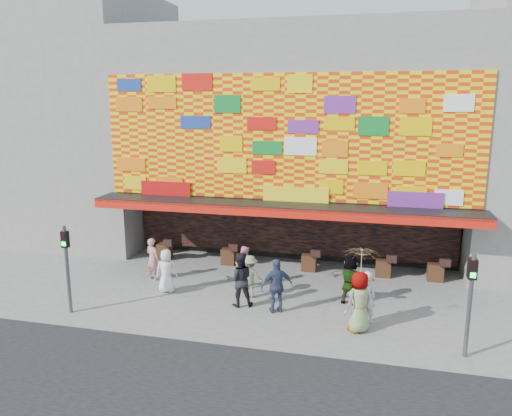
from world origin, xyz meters
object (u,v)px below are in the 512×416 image
object	(u,v)px
signal_left	(67,259)
ped_i	(244,266)
ped_b	(153,259)
ped_f	(350,280)
signal_right	(471,294)
parasol	(361,264)
ped_e	(277,286)
ped_c	(240,279)
ped_d	(250,277)
ped_a	(166,271)
ped_g	(359,302)
ped_h	(366,297)

from	to	relation	value
signal_left	ped_i	size ratio (longest dim) A/B	1.88
ped_b	ped_f	size ratio (longest dim) A/B	0.97
signal_right	parasol	size ratio (longest dim) A/B	1.56
ped_e	signal_left	bearing A→B (deg)	-14.07
signal_left	ped_c	distance (m)	5.77
ped_b	ped_d	bearing A→B (deg)	-169.44
signal_right	ped_f	bearing A→B (deg)	138.14
ped_a	parasol	xyz separation A→B (m)	(7.04, -1.59, 1.37)
ped_d	ped_g	size ratio (longest dim) A/B	0.82
signal_left	signal_right	xyz separation A→B (m)	(12.40, 0.00, 0.00)
ped_e	parasol	world-z (taller)	parasol
ped_e	ped_h	size ratio (longest dim) A/B	1.06
ped_b	parasol	bearing A→B (deg)	-176.18
ped_b	ped_e	size ratio (longest dim) A/B	0.91
ped_h	parasol	xyz separation A→B (m)	(-0.18, -0.63, 1.31)
signal_left	ped_d	xyz separation A→B (m)	(5.51, 2.72, -1.08)
ped_e	ped_h	bearing A→B (deg)	148.54
ped_a	ped_c	distance (m)	3.03
ped_e	ped_g	world-z (taller)	ped_g
ped_b	ped_h	world-z (taller)	ped_h
ped_f	ped_i	bearing A→B (deg)	2.31
ped_d	ped_e	distance (m)	1.60
ped_b	ped_g	size ratio (longest dim) A/B	0.88
ped_d	ped_h	world-z (taller)	ped_h
ped_g	ped_b	bearing A→B (deg)	-61.30
ped_e	ped_h	world-z (taller)	ped_e
signal_right	ped_b	size ratio (longest dim) A/B	1.77
signal_left	ped_e	xyz separation A→B (m)	(6.72, 1.68, -0.93)
ped_i	ped_a	bearing A→B (deg)	40.22
ped_f	ped_i	world-z (taller)	ped_f
ped_c	parasol	world-z (taller)	parasol
signal_left	ped_h	bearing A→B (deg)	8.90
ped_g	ped_f	bearing A→B (deg)	-122.49
ped_e	parasol	distance (m)	3.10
signal_left	signal_right	world-z (taller)	same
signal_right	ped_g	bearing A→B (deg)	163.38
signal_left	ped_b	bearing A→B (deg)	69.71
ped_h	ped_i	xyz separation A→B (m)	(-4.58, 2.19, -0.08)
signal_right	ped_h	distance (m)	3.31
ped_g	ped_i	distance (m)	5.23
ped_b	ped_e	distance (m)	5.72
ped_a	ped_e	world-z (taller)	ped_e
ped_e	ped_f	world-z (taller)	ped_e
ped_c	ped_i	distance (m)	1.83
signal_right	ped_i	world-z (taller)	signal_right
signal_right	ped_d	distance (m)	7.48
ped_f	ped_g	bearing A→B (deg)	112.64
ped_d	ped_e	xyz separation A→B (m)	(1.21, -1.04, 0.15)
parasol	ped_d	bearing A→B (deg)	154.96
ped_f	ped_i	size ratio (longest dim) A/B	1.10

